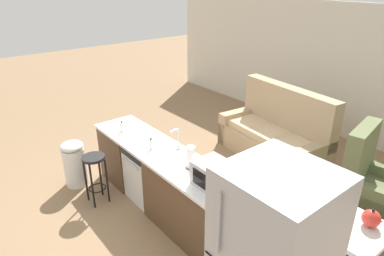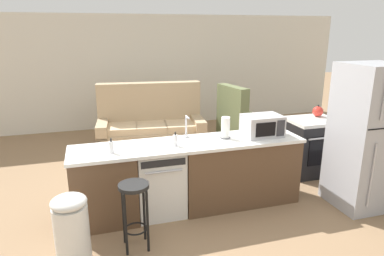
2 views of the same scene
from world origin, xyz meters
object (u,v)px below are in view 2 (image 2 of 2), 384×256
Objects in this scene: refrigerator at (366,137)px; trash_bin at (72,229)px; stove_range at (311,146)px; dish_soap_bottle at (111,147)px; dishwasher at (159,181)px; paper_towel_roll at (226,128)px; armchair at (240,127)px; microwave at (262,126)px; couch at (151,129)px; soap_bottle at (175,140)px; kettle at (318,111)px; bar_stool at (134,202)px.

refrigerator reaches higher than trash_bin.
dish_soap_bottle is (-3.16, -0.65, 0.52)m from stove_range.
dishwasher is 1.09m from paper_towel_roll.
dishwasher is 2.98× the size of paper_towel_roll.
dishwasher is 0.70× the size of armchair.
microwave is at bearing 155.43° from refrigerator.
dishwasher is 2.49m from couch.
armchair is at bearing 105.68° from stove_range.
refrigerator reaches higher than soap_bottle.
kettle reaches higher than soap_bottle.
stove_range is (2.60, 0.55, 0.03)m from dishwasher.
couch is at bearing 143.75° from kettle.
bar_stool is 0.62× the size of armchair.
dish_soap_bottle reaches higher than trash_bin.
couch is at bearing 113.42° from microwave.
couch is (1.36, 3.20, 0.02)m from trash_bin.
soap_bottle is 0.24× the size of bar_stool.
refrigerator is 1.81m from paper_towel_roll.
microwave is 0.68× the size of bar_stool.
dish_soap_bottle is 0.24× the size of trash_bin.
refrigerator is 1.32m from microwave.
microwave is 0.24× the size of couch.
stove_range is 3.85m from trash_bin.
refrigerator is at bearing -11.14° from soap_bottle.
paper_towel_roll reaches higher than soap_bottle.
dishwasher is 0.78m from bar_stool.
paper_towel_roll reaches higher than dishwasher.
paper_towel_roll is 1.60× the size of dish_soap_bottle.
bar_stool is (-0.39, -0.66, 0.11)m from dishwasher.
microwave is at bearing -153.56° from kettle.
couch is at bearing 139.80° from stove_range.
armchair reaches higher than dish_soap_bottle.
dish_soap_bottle is at bearing -166.73° from kettle.
paper_towel_roll is 0.38× the size of bar_stool.
soap_bottle is at bearing -21.05° from dishwasher.
refrigerator reaches higher than stove_range.
dish_soap_bottle is at bearing 53.46° from trash_bin.
paper_towel_roll reaches higher than dish_soap_bottle.
paper_towel_roll is (0.90, 0.04, 0.62)m from dishwasher.
dish_soap_bottle is at bearing 106.91° from bar_stool.
armchair is at bearing -6.99° from couch.
microwave is 2.44× the size of kettle.
microwave is at bearing -66.58° from couch.
dishwasher is at bearing -168.09° from stove_range.
microwave is (1.40, -0.00, 0.62)m from dishwasher.
refrigerator is 9.13× the size of kettle.
refrigerator is 3.02m from bar_stool.
soap_bottle is 1.00× the size of dish_soap_bottle.
stove_range is 0.43× the size of couch.
kettle reaches higher than trash_bin.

